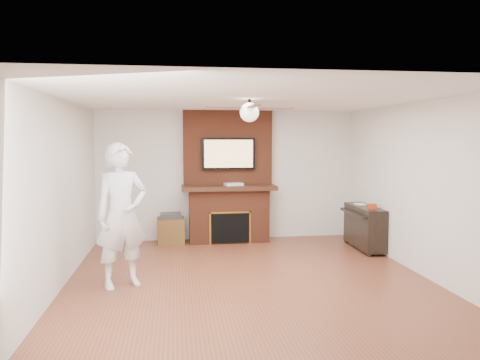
{
  "coord_description": "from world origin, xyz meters",
  "views": [
    {
      "loc": [
        -1.01,
        -6.29,
        1.97
      ],
      "look_at": [
        -0.0,
        0.9,
        1.32
      ],
      "focal_mm": 35.0,
      "sensor_mm": 36.0,
      "label": 1
    }
  ],
  "objects": [
    {
      "name": "piano",
      "position": [
        2.31,
        1.52,
        0.41
      ],
      "size": [
        0.45,
        1.18,
        0.86
      ],
      "rotation": [
        0.0,
        0.0,
        -0.02
      ],
      "color": "black",
      "rests_on": "ground"
    },
    {
      "name": "candle_cream",
      "position": [
        0.16,
        2.36,
        0.06
      ],
      "size": [
        0.08,
        0.08,
        0.11
      ],
      "primitive_type": "cylinder",
      "color": "beige",
      "rests_on": "ground"
    },
    {
      "name": "ceiling_fan",
      "position": [
        -0.0,
        0.0,
        2.33
      ],
      "size": [
        1.21,
        1.21,
        0.31
      ],
      "color": "black",
      "rests_on": "room_shell"
    },
    {
      "name": "candle_orange",
      "position": [
        -0.1,
        2.34,
        0.06
      ],
      "size": [
        0.07,
        0.07,
        0.11
      ],
      "primitive_type": "cylinder",
      "color": "#EF4E1C",
      "rests_on": "ground"
    },
    {
      "name": "fireplace",
      "position": [
        0.0,
        2.55,
        1.0
      ],
      "size": [
        1.78,
        0.64,
        2.5
      ],
      "color": "brown",
      "rests_on": "ground"
    },
    {
      "name": "candle_green",
      "position": [
        -0.09,
        2.31,
        0.05
      ],
      "size": [
        0.07,
        0.07,
        0.1
      ],
      "primitive_type": "cylinder",
      "color": "#378B3B",
      "rests_on": "ground"
    },
    {
      "name": "side_table",
      "position": [
        -1.1,
        2.48,
        0.26
      ],
      "size": [
        0.52,
        0.52,
        0.57
      ],
      "rotation": [
        0.0,
        0.0,
        0.05
      ],
      "color": "#533517",
      "rests_on": "ground"
    },
    {
      "name": "candle_blue",
      "position": [
        0.13,
        2.29,
        0.04
      ],
      "size": [
        0.06,
        0.06,
        0.09
      ],
      "primitive_type": "cylinder",
      "color": "#363FA4",
      "rests_on": "ground"
    },
    {
      "name": "room_shell",
      "position": [
        0.0,
        0.0,
        1.25
      ],
      "size": [
        5.36,
        5.86,
        2.86
      ],
      "color": "#5E2D1B",
      "rests_on": "ground"
    },
    {
      "name": "tv",
      "position": [
        0.0,
        2.5,
        1.68
      ],
      "size": [
        1.0,
        0.08,
        0.6
      ],
      "color": "black",
      "rests_on": "fireplace"
    },
    {
      "name": "person",
      "position": [
        -1.71,
        -0.04,
        0.96
      ],
      "size": [
        0.84,
        0.74,
        1.91
      ],
      "primitive_type": "imported",
      "rotation": [
        0.0,
        0.0,
        0.47
      ],
      "color": "silver",
      "rests_on": "ground"
    },
    {
      "name": "cable_box",
      "position": [
        0.09,
        2.45,
        1.1
      ],
      "size": [
        0.37,
        0.26,
        0.05
      ],
      "primitive_type": "cube",
      "rotation": [
        0.0,
        0.0,
        0.21
      ],
      "color": "silver",
      "rests_on": "fireplace"
    }
  ]
}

